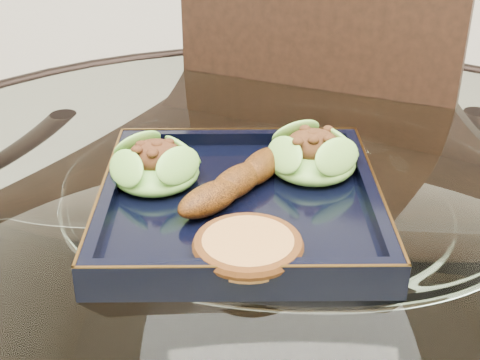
{
  "coord_description": "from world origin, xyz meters",
  "views": [
    {
      "loc": [
        -0.05,
        -0.56,
        1.11
      ],
      "look_at": [
        -0.05,
        0.01,
        0.8
      ],
      "focal_mm": 50.0,
      "sensor_mm": 36.0,
      "label": 1
    }
  ],
  "objects": [
    {
      "name": "lettuce_wrap_right",
      "position": [
        0.03,
        0.06,
        0.8
      ],
      "size": [
        0.1,
        0.1,
        0.03
      ],
      "primitive_type": "ellipsoid",
      "rotation": [
        0.0,
        0.0,
        0.11
      ],
      "color": "#55952B",
      "rests_on": "navy_plate"
    },
    {
      "name": "dining_chair",
      "position": [
        0.02,
        0.27,
        0.56
      ],
      "size": [
        0.58,
        0.58,
        1.01
      ],
      "rotation": [
        0.0,
        0.0,
        -0.42
      ],
      "color": "black",
      "rests_on": "ground"
    },
    {
      "name": "roasted_plantain",
      "position": [
        -0.05,
        0.02,
        0.8
      ],
      "size": [
        0.12,
        0.14,
        0.03
      ],
      "primitive_type": "ellipsoid",
      "rotation": [
        0.0,
        0.0,
        0.91
      ],
      "color": "#6A340B",
      "rests_on": "navy_plate"
    },
    {
      "name": "dining_table",
      "position": [
        -0.0,
        -0.0,
        0.6
      ],
      "size": [
        1.13,
        1.13,
        0.77
      ],
      "color": "white",
      "rests_on": "ground"
    },
    {
      "name": "navy_plate",
      "position": [
        -0.05,
        0.01,
        0.77
      ],
      "size": [
        0.27,
        0.27,
        0.02
      ],
      "primitive_type": "cube",
      "rotation": [
        0.0,
        0.0,
        -0.01
      ],
      "color": "black",
      "rests_on": "dining_table"
    },
    {
      "name": "lettuce_wrap_left",
      "position": [
        -0.13,
        0.04,
        0.8
      ],
      "size": [
        0.11,
        0.11,
        0.03
      ],
      "primitive_type": "ellipsoid",
      "rotation": [
        0.0,
        0.0,
        0.31
      ],
      "color": "#5DAF33",
      "rests_on": "navy_plate"
    },
    {
      "name": "crumb_patty",
      "position": [
        -0.04,
        -0.09,
        0.79
      ],
      "size": [
        0.09,
        0.09,
        0.02
      ],
      "primitive_type": "cylinder",
      "rotation": [
        0.0,
        0.0,
        -0.06
      ],
      "color": "#BA803E",
      "rests_on": "navy_plate"
    }
  ]
}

